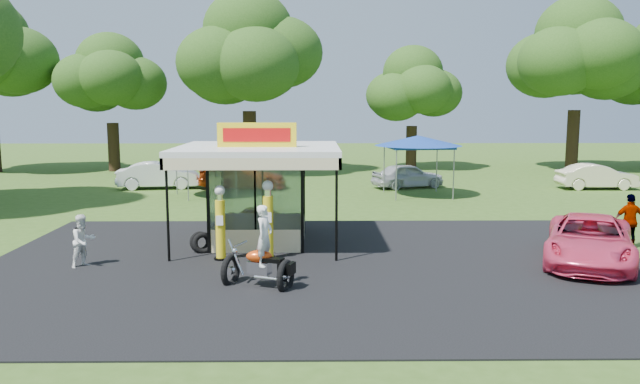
# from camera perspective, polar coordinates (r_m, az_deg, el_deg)

# --- Properties ---
(ground) EXTENTS (120.00, 120.00, 0.00)m
(ground) POSITION_cam_1_polar(r_m,az_deg,el_deg) (16.81, -0.08, -8.50)
(ground) COLOR #35531A
(ground) RESTS_ON ground
(asphalt_apron) EXTENTS (20.00, 14.00, 0.04)m
(asphalt_apron) POSITION_cam_1_polar(r_m,az_deg,el_deg) (18.73, -0.14, -6.70)
(asphalt_apron) COLOR black
(asphalt_apron) RESTS_ON ground
(gas_station_kiosk) EXTENTS (5.40, 5.40, 4.18)m
(gas_station_kiosk) POSITION_cam_1_polar(r_m,az_deg,el_deg) (21.40, -5.58, -0.05)
(gas_station_kiosk) COLOR white
(gas_station_kiosk) RESTS_ON ground
(gas_pump_left) EXTENTS (0.44, 0.44, 2.34)m
(gas_pump_left) POSITION_cam_1_polar(r_m,az_deg,el_deg) (19.32, -9.09, -2.98)
(gas_pump_left) COLOR black
(gas_pump_left) RESTS_ON ground
(gas_pump_right) EXTENTS (0.46, 0.46, 2.49)m
(gas_pump_right) POSITION_cam_1_polar(r_m,az_deg,el_deg) (19.22, -4.76, -2.76)
(gas_pump_right) COLOR black
(gas_pump_right) RESTS_ON ground
(motorcycle) EXTENTS (2.02, 1.49, 2.29)m
(motorcycle) POSITION_cam_1_polar(r_m,az_deg,el_deg) (16.42, -5.31, -5.72)
(motorcycle) COLOR black
(motorcycle) RESTS_ON ground
(spare_tires) EXTENTS (0.90, 0.71, 0.72)m
(spare_tires) POSITION_cam_1_polar(r_m,az_deg,el_deg) (20.54, -10.76, -4.57)
(spare_tires) COLOR black
(spare_tires) RESTS_ON ground
(kiosk_car) EXTENTS (2.82, 1.13, 0.96)m
(kiosk_car) POSITION_cam_1_polar(r_m,az_deg,el_deg) (23.78, -5.09, -2.41)
(kiosk_car) COLOR yellow
(kiosk_car) RESTS_ON ground
(pink_sedan) EXTENTS (4.31, 5.77, 1.46)m
(pink_sedan) POSITION_cam_1_polar(r_m,az_deg,el_deg) (20.41, 23.42, -4.09)
(pink_sedan) COLOR #EB4069
(pink_sedan) RESTS_ON ground
(spectator_west) EXTENTS (0.94, 0.98, 1.59)m
(spectator_west) POSITION_cam_1_polar(r_m,az_deg,el_deg) (19.66, -20.83, -4.21)
(spectator_west) COLOR white
(spectator_west) RESTS_ON ground
(spectator_east_b) EXTENTS (1.12, 0.57, 1.84)m
(spectator_east_b) POSITION_cam_1_polar(r_m,az_deg,el_deg) (23.19, 26.50, -2.40)
(spectator_east_b) COLOR gray
(spectator_east_b) RESTS_ON ground
(bg_car_a) EXTENTS (4.77, 2.25, 1.51)m
(bg_car_a) POSITION_cam_1_polar(r_m,az_deg,el_deg) (36.61, -14.55, 1.49)
(bg_car_a) COLOR white
(bg_car_a) RESTS_ON ground
(bg_car_b) EXTENTS (4.98, 2.09, 1.44)m
(bg_car_b) POSITION_cam_1_polar(r_m,az_deg,el_deg) (35.60, -7.09, 1.45)
(bg_car_b) COLOR #B63C0E
(bg_car_b) RESTS_ON ground
(bg_car_c) EXTENTS (4.45, 2.96, 1.41)m
(bg_car_c) POSITION_cam_1_polar(r_m,az_deg,el_deg) (36.07, 8.02, 1.49)
(bg_car_c) COLOR silver
(bg_car_c) RESTS_ON ground
(bg_car_e) EXTENTS (4.32, 1.51, 1.42)m
(bg_car_e) POSITION_cam_1_polar(r_m,az_deg,el_deg) (38.53, 23.98, 1.30)
(bg_car_e) COLOR beige
(bg_car_e) RESTS_ON ground
(tent_west) EXTENTS (3.86, 3.86, 2.70)m
(tent_west) POSITION_cam_1_polar(r_m,az_deg,el_deg) (32.90, -10.46, 3.85)
(tent_west) COLOR gray
(tent_west) RESTS_ON ground
(tent_east) EXTENTS (4.52, 4.52, 3.16)m
(tent_east) POSITION_cam_1_polar(r_m,az_deg,el_deg) (32.84, 8.96, 4.61)
(tent_east) COLOR gray
(tent_east) RESTS_ON ground
(oak_far_b) EXTENTS (7.98, 7.98, 9.52)m
(oak_far_b) POSITION_cam_1_polar(r_m,az_deg,el_deg) (46.91, -18.58, 9.23)
(oak_far_b) COLOR black
(oak_far_b) RESTS_ON ground
(oak_far_c) EXTENTS (10.30, 10.30, 12.14)m
(oak_far_c) POSITION_cam_1_polar(r_m,az_deg,el_deg) (43.50, -6.55, 11.86)
(oak_far_c) COLOR black
(oak_far_c) RESTS_ON ground
(oak_far_d) EXTENTS (7.39, 7.39, 8.79)m
(oak_far_d) POSITION_cam_1_polar(r_m,az_deg,el_deg) (46.51, 8.45, 9.00)
(oak_far_d) COLOR black
(oak_far_d) RESTS_ON ground
(oak_far_e) EXTENTS (10.13, 10.13, 12.06)m
(oak_far_e) POSITION_cam_1_polar(r_m,az_deg,el_deg) (48.55, 22.44, 10.91)
(oak_far_e) COLOR black
(oak_far_e) RESTS_ON ground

